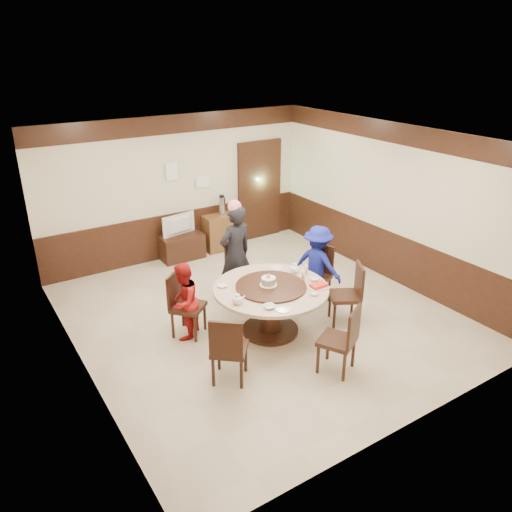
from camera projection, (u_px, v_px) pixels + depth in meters
room at (261, 253)px, 7.60m from camera, size 6.00×6.04×2.84m
banquet_table at (271, 300)px, 7.35m from camera, size 1.69×1.69×0.78m
chair_0 at (315, 285)px, 8.32m from camera, size 0.57×0.57×0.97m
chair_1 at (242, 279)px, 8.53m from camera, size 0.47×0.48×0.97m
chair_2 at (187, 316)px, 7.39m from camera, size 0.62×0.62×0.97m
chair_3 at (229, 360)px, 6.37m from camera, size 0.62×0.62×0.97m
chair_4 at (338, 351)px, 6.55m from camera, size 0.60×0.60×0.97m
chair_5 at (345, 304)px, 7.70m from camera, size 0.60×0.60×0.97m
person_standing at (235, 254)px, 8.18m from camera, size 0.65×0.46×1.66m
person_red at (183, 301)px, 7.21m from camera, size 0.72×0.71×1.17m
person_blue at (318, 264)px, 8.23m from camera, size 0.76×0.97×1.32m
birthday_cake at (268, 281)px, 7.23m from camera, size 0.26×0.26×0.18m
teapot_left at (237, 300)px, 6.78m from camera, size 0.17×0.15×0.13m
teapot_right at (295, 269)px, 7.70m from camera, size 0.17×0.15×0.13m
bowl_0 at (223, 286)px, 7.26m from camera, size 0.14×0.14×0.03m
bowl_1 at (314, 294)px, 7.03m from camera, size 0.12×0.12×0.04m
bowl_2 at (269, 307)px, 6.69m from camera, size 0.16×0.16×0.04m
bowl_3 at (314, 279)px, 7.46m from camera, size 0.14×0.14×0.04m
saucer_near at (283, 310)px, 6.63m from camera, size 0.18×0.18×0.01m
saucer_far at (277, 268)px, 7.87m from camera, size 0.18×0.18×0.01m
shrimp_platter at (318, 286)px, 7.23m from camera, size 0.30×0.20×0.06m
bottle_0 at (303, 276)px, 7.41m from camera, size 0.06×0.06×0.16m
bottle_1 at (306, 271)px, 7.60m from camera, size 0.06×0.06×0.16m
tv_stand at (182, 247)px, 10.00m from camera, size 0.85×0.45×0.50m
television at (181, 225)px, 9.81m from camera, size 0.74×0.22×0.42m
side_cabinet at (223, 232)px, 10.44m from camera, size 0.80×0.40×0.75m
thermos at (222, 206)px, 10.22m from camera, size 0.15×0.15×0.38m
notice_left at (172, 171)px, 9.55m from camera, size 0.25×0.00×0.35m
notice_right at (203, 182)px, 9.99m from camera, size 0.30×0.00×0.22m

